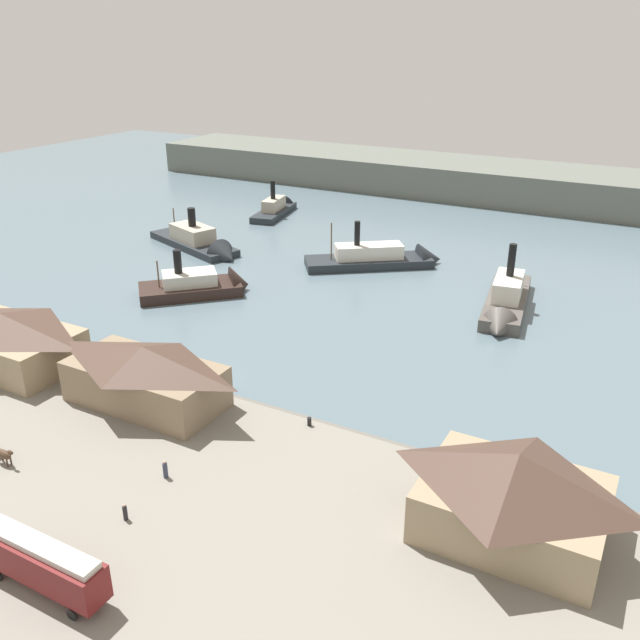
{
  "coord_description": "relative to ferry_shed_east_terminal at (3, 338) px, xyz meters",
  "views": [
    {
      "loc": [
        45.51,
        -56.26,
        38.52
      ],
      "look_at": [
        5.1,
        17.79,
        2.0
      ],
      "focal_mm": 37.79,
      "sensor_mm": 36.0,
      "label": 1
    }
  ],
  "objects": [
    {
      "name": "ground_plane",
      "position": [
        22.86,
        10.26,
        -4.52
      ],
      "size": [
        320.0,
        320.0,
        0.0
      ],
      "primitive_type": "plane",
      "color": "slate"
    },
    {
      "name": "quay_promenade",
      "position": [
        22.86,
        -11.74,
        -3.92
      ],
      "size": [
        110.0,
        36.0,
        1.2
      ],
      "primitive_type": "cube",
      "color": "gray",
      "rests_on": "ground"
    },
    {
      "name": "seawall_edge",
      "position": [
        22.86,
        6.66,
        -4.02
      ],
      "size": [
        110.0,
        0.8,
        1.0
      ],
      "primitive_type": "cube",
      "color": "#666159",
      "rests_on": "ground"
    },
    {
      "name": "ferry_shed_east_terminal",
      "position": [
        0.0,
        0.0,
        0.0
      ],
      "size": [
        18.8,
        10.3,
        6.55
      ],
      "color": "#998466",
      "rests_on": "quay_promenade"
    },
    {
      "name": "ferry_shed_west_terminal",
      "position": [
        21.42,
        0.89,
        0.08
      ],
      "size": [
        17.32,
        8.62,
        6.7
      ],
      "color": "#847056",
      "rests_on": "quay_promenade"
    },
    {
      "name": "ferry_shed_central_terminal",
      "position": [
        61.15,
        -0.84,
        0.47
      ],
      "size": [
        14.33,
        11.15,
        7.47
      ],
      "color": "#998466",
      "rests_on": "quay_promenade"
    },
    {
      "name": "street_tram",
      "position": [
        33.2,
        -22.89,
        -0.88
      ],
      "size": [
        10.91,
        2.55,
        4.16
      ],
      "color": "maroon",
      "rests_on": "quay_promenade"
    },
    {
      "name": "pedestrian_by_tram",
      "position": [
        32.89,
        -14.57,
        -2.62
      ],
      "size": [
        0.38,
        0.38,
        1.55
      ],
      "color": "#232328",
      "rests_on": "quay_promenade"
    },
    {
      "name": "pedestrian_walking_east",
      "position": [
        32.01,
        -8.54,
        -2.51
      ],
      "size": [
        0.44,
        0.44,
        1.78
      ],
      "color": "#33384C",
      "rests_on": "quay_promenade"
    },
    {
      "name": "mooring_post_east",
      "position": [
        39.15,
        5.26,
        -2.87
      ],
      "size": [
        0.44,
        0.44,
        0.9
      ],
      "primitive_type": "cylinder",
      "color": "black",
      "rests_on": "quay_promenade"
    },
    {
      "name": "ferry_mid_harbor",
      "position": [
        -12.05,
        81.08,
        -3.25
      ],
      "size": [
        8.34,
        18.49,
        9.54
      ],
      "color": "#23282D",
      "rests_on": "ground"
    },
    {
      "name": "ferry_outer_harbor",
      "position": [
        48.41,
        47.33,
        -2.93
      ],
      "size": [
        8.72,
        23.78,
        11.32
      ],
      "color": "#514C47",
      "rests_on": "ground"
    },
    {
      "name": "ferry_departing_north",
      "position": [
        24.28,
        59.12,
        -3.22
      ],
      "size": [
        23.11,
        19.18,
        10.34
      ],
      "color": "#23282D",
      "rests_on": "ground"
    },
    {
      "name": "ferry_approaching_west",
      "position": [
        -9.58,
        50.44,
        -3.19
      ],
      "size": [
        24.76,
        13.9,
        9.86
      ],
      "color": "#23282D",
      "rests_on": "ground"
    },
    {
      "name": "ferry_approaching_east",
      "position": [
        4.62,
        32.63,
        -3.18
      ],
      "size": [
        16.82,
        16.59,
        9.73
      ],
      "color": "black",
      "rests_on": "ground"
    },
    {
      "name": "far_headland",
      "position": [
        22.86,
        120.26,
        -0.52
      ],
      "size": [
        180.0,
        24.0,
        8.0
      ],
      "primitive_type": "cube",
      "color": "#60665B",
      "rests_on": "ground"
    }
  ]
}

